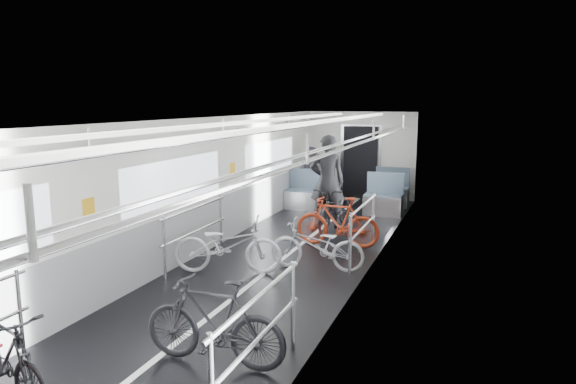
% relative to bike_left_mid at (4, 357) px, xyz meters
% --- Properties ---
extents(car_shell, '(3.02, 14.01, 2.41)m').
position_rel_bike_left_mid_xyz_m(car_shell, '(0.75, 5.74, 0.66)').
color(car_shell, black).
rests_on(car_shell, ground).
extents(bike_left_mid, '(1.61, 0.89, 0.93)m').
position_rel_bike_left_mid_xyz_m(bike_left_mid, '(0.00, 0.00, 0.00)').
color(bike_left_mid, black).
rests_on(bike_left_mid, floor).
extents(bike_left_far, '(1.81, 1.05, 0.90)m').
position_rel_bike_left_mid_xyz_m(bike_left_far, '(0.19, 3.91, -0.02)').
color(bike_left_far, '#BBBABF').
rests_on(bike_left_far, floor).
extents(bike_right_near, '(1.57, 0.50, 0.94)m').
position_rel_bike_left_mid_xyz_m(bike_right_near, '(1.38, 1.29, 0.00)').
color(bike_right_near, black).
rests_on(bike_right_near, floor).
extents(bike_right_mid, '(1.57, 0.66, 0.80)m').
position_rel_bike_left_mid_xyz_m(bike_right_mid, '(1.47, 4.54, -0.07)').
color(bike_right_mid, silver).
rests_on(bike_right_mid, floor).
extents(bike_right_far, '(1.59, 0.51, 0.94)m').
position_rel_bike_left_mid_xyz_m(bike_right_far, '(1.42, 5.98, 0.00)').
color(bike_right_far, '#AA2F14').
rests_on(bike_right_far, floor).
extents(bike_aisle, '(0.77, 1.80, 0.92)m').
position_rel_bike_left_mid_xyz_m(bike_aisle, '(1.04, 7.21, -0.01)').
color(bike_aisle, black).
rests_on(bike_aisle, floor).
extents(person_standing, '(0.84, 0.69, 1.99)m').
position_rel_bike_left_mid_xyz_m(person_standing, '(0.83, 7.31, 0.53)').
color(person_standing, black).
rests_on(person_standing, floor).
extents(person_seated, '(0.87, 0.75, 1.53)m').
position_rel_bike_left_mid_xyz_m(person_seated, '(-0.25, 9.49, 0.30)').
color(person_seated, '#302E36').
rests_on(person_seated, floor).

